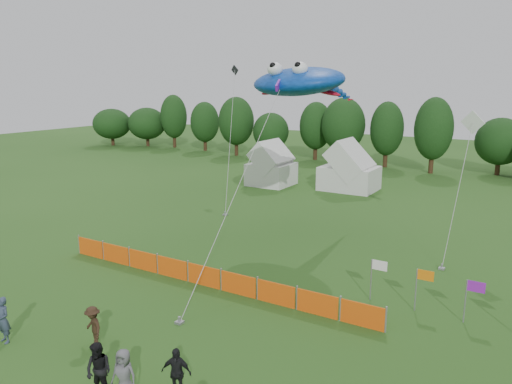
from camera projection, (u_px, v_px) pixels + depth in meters
The scene contains 14 objects.
ground at pixel (164, 375), 16.85m from camera, with size 160.00×160.00×0.00m, color #234C16.
treeline at pixel (461, 135), 52.58m from camera, with size 104.57×8.78×8.36m.
tent_left at pixel (271, 167), 47.57m from camera, with size 3.89×3.89×3.43m.
tent_right at pixel (349, 171), 45.36m from camera, with size 4.96×3.97×3.50m.
barrier_fence at pixel (204, 276), 24.13m from camera, with size 17.90×0.06×1.00m.
flag_row at pixel (498, 299), 19.63m from camera, with size 10.73×0.26×2.10m.
spectator_a at pixel (3, 320), 18.79m from camera, with size 0.66×0.43×1.80m, color #303C50.
spectator_b at pixel (99, 371), 15.48m from camera, with size 0.88×0.69×1.82m, color black.
spectator_c at pixel (93, 327), 18.52m from camera, with size 1.02×0.59×1.58m, color black.
spectator_d at pixel (176, 373), 15.52m from camera, with size 0.97×0.40×1.66m, color black.
spectator_e at pixel (124, 375), 15.34m from camera, with size 0.83×0.54×1.70m, color #56555B.
stingray_kite at pixel (302, 82), 30.47m from camera, with size 7.92×22.04×10.87m.
small_kite_white at pixel (466, 156), 27.19m from camera, with size 1.34×3.89×8.17m.
small_kite_dark at pixel (231, 121), 41.53m from camera, with size 5.55×9.14×11.18m.
Camera 1 is at (10.54, -11.28, 9.68)m, focal length 35.00 mm.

